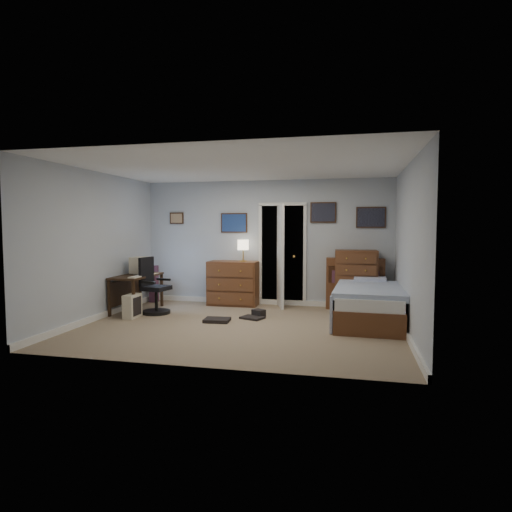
{
  "coord_description": "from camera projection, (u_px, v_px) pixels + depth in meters",
  "views": [
    {
      "loc": [
        1.69,
        -6.45,
        1.58
      ],
      "look_at": [
        0.18,
        0.3,
        1.1
      ],
      "focal_mm": 30.0,
      "sensor_mm": 36.0,
      "label": 1
    }
  ],
  "objects": [
    {
      "name": "wall_posters",
      "position": [
        293.0,
        218.0,
        8.44
      ],
      "size": [
        4.38,
        0.04,
        0.6
      ],
      "color": "#331E11",
      "rests_on": "floor"
    },
    {
      "name": "table_lamp",
      "position": [
        243.0,
        246.0,
        8.49
      ],
      "size": [
        0.22,
        0.22,
        0.43
      ],
      "rotation": [
        0.0,
        0.0,
        -0.01
      ],
      "color": "gold",
      "rests_on": "low_dresser"
    },
    {
      "name": "floor_clutter",
      "position": [
        238.0,
        317.0,
        7.25
      ],
      "size": [
        0.96,
        0.82,
        0.13
      ],
      "rotation": [
        0.0,
        0.0,
        0.01
      ],
      "color": "black",
      "rests_on": "floor"
    },
    {
      "name": "pc_tower",
      "position": [
        132.0,
        306.0,
        7.4
      ],
      "size": [
        0.19,
        0.38,
        0.41
      ],
      "rotation": [
        0.0,
        0.0,
        -0.01
      ],
      "color": "beige",
      "rests_on": "floor"
    },
    {
      "name": "floor",
      "position": [
        241.0,
        327.0,
        6.76
      ],
      "size": [
        5.0,
        4.0,
        0.02
      ],
      "primitive_type": "cube",
      "color": "gray",
      "rests_on": "ground"
    },
    {
      "name": "keyboard",
      "position": [
        136.0,
        277.0,
        7.57
      ],
      "size": [
        0.14,
        0.36,
        0.02
      ],
      "primitive_type": "cube",
      "rotation": [
        0.0,
        0.0,
        -0.01
      ],
      "color": "beige",
      "rests_on": "computer_desk"
    },
    {
      "name": "computer_desk",
      "position": [
        133.0,
        283.0,
        7.98
      ],
      "size": [
        0.55,
        1.18,
        0.68
      ],
      "rotation": [
        0.0,
        0.0,
        -0.01
      ],
      "color": "black",
      "rests_on": "floor"
    },
    {
      "name": "headboard_bookcase",
      "position": [
        355.0,
        282.0,
        8.15
      ],
      "size": [
        1.09,
        0.32,
        0.98
      ],
      "rotation": [
        0.0,
        0.0,
        0.04
      ],
      "color": "brown",
      "rests_on": "floor"
    },
    {
      "name": "doorway",
      "position": [
        284.0,
        254.0,
        8.82
      ],
      "size": [
        0.96,
        1.12,
        2.05
      ],
      "color": "black",
      "rests_on": "floor"
    },
    {
      "name": "office_chair",
      "position": [
        154.0,
        292.0,
        7.75
      ],
      "size": [
        0.57,
        0.57,
        1.02
      ],
      "rotation": [
        0.0,
        0.0,
        -0.18
      ],
      "color": "black",
      "rests_on": "floor"
    },
    {
      "name": "low_dresser",
      "position": [
        234.0,
        283.0,
        8.59
      ],
      "size": [
        1.0,
        0.5,
        0.88
      ],
      "primitive_type": "cube",
      "rotation": [
        0.0,
        0.0,
        -0.01
      ],
      "color": "brown",
      "rests_on": "floor"
    },
    {
      "name": "tall_dresser",
      "position": [
        356.0,
        280.0,
        8.03
      ],
      "size": [
        0.79,
        0.49,
        1.14
      ],
      "primitive_type": "cube",
      "rotation": [
        0.0,
        0.0,
        0.05
      ],
      "color": "brown",
      "rests_on": "floor"
    },
    {
      "name": "bed",
      "position": [
        369.0,
        304.0,
        7.01
      ],
      "size": [
        1.17,
        2.07,
        0.66
      ],
      "rotation": [
        0.0,
        0.0,
        -0.04
      ],
      "color": "brown",
      "rests_on": "floor"
    },
    {
      "name": "media_stack",
      "position": [
        154.0,
        284.0,
        8.91
      ],
      "size": [
        0.15,
        0.15,
        0.76
      ],
      "primitive_type": "cube",
      "rotation": [
        0.0,
        0.0,
        0.01
      ],
      "color": "maroon",
      "rests_on": "floor"
    },
    {
      "name": "crt_monitor",
      "position": [
        141.0,
        265.0,
        8.08
      ],
      "size": [
        0.36,
        0.33,
        0.33
      ],
      "rotation": [
        0.0,
        0.0,
        -0.01
      ],
      "color": "beige",
      "rests_on": "computer_desk"
    }
  ]
}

